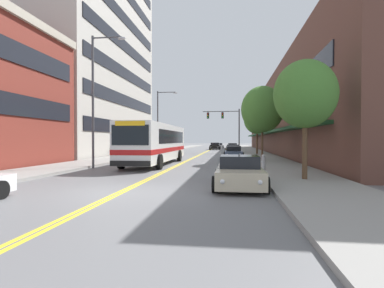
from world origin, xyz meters
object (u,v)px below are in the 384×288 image
Objects in this scene: car_champagne_parked_right_foreground at (239,173)px; car_black_moving_lead at (215,146)px; street_tree_right_far at (257,119)px; fire_hydrant at (263,162)px; city_bus at (156,142)px; car_beige_parked_right_mid at (233,149)px; car_silver_moving_second at (219,146)px; street_lamp_left_near at (97,91)px; car_red_parked_left_near at (160,151)px; street_tree_right_near at (305,94)px; street_tree_right_mid at (262,109)px; car_dark_grey_parked_right_far at (233,147)px; street_lamp_left_far at (161,117)px; traffic_signal_mast at (227,122)px; car_slate_blue_parked_right_end at (234,152)px.

car_champagne_parked_right_foreground is 46.74m from car_black_moving_lead.
fire_hydrant is at bearing -93.77° from street_tree_right_far.
city_bus is 2.97× the size of car_black_moving_lead.
car_black_moving_lead is (-3.47, 46.61, 0.05)m from car_champagne_parked_right_foreground.
street_tree_right_far is (3.05, -4.57, 3.94)m from car_beige_parked_right_mid.
street_tree_right_far is at bearing -78.98° from car_silver_moving_second.
street_lamp_left_near reaches higher than car_black_moving_lead.
street_tree_right_far is (2.95, 26.74, 3.93)m from car_champagne_parked_right_foreground.
car_red_parked_left_near is at bearing 111.15° from car_champagne_parked_right_foreground.
street_lamp_left_near is at bearing 142.94° from car_champagne_parked_right_foreground.
car_beige_parked_right_mid is 0.98× the size of car_silver_moving_second.
car_beige_parked_right_mid is 25.22m from fire_hydrant.
street_tree_right_near is at bearing -84.02° from car_beige_parked_right_mid.
street_tree_right_mid is at bearing -82.07° from car_beige_parked_right_mid.
car_black_moving_lead is 40.77m from fire_hydrant.
car_dark_grey_parked_right_far is 18.70m from street_lamp_left_far.
street_tree_right_near is 12.13m from street_tree_right_mid.
street_lamp_left_near is (-9.25, -24.25, 4.68)m from car_beige_parked_right_mid.
street_tree_right_near reaches higher than car_dark_grey_parked_right_far.
traffic_signal_mast is at bearing 72.17° from street_lamp_left_near.
car_champagne_parked_right_foreground is at bearing -89.88° from car_dark_grey_parked_right_far.
city_bus is 2.83× the size of car_beige_parked_right_mid.
street_lamp_left_near reaches higher than fire_hydrant.
street_lamp_left_near is (-9.28, -12.73, 4.68)m from car_slate_blue_parked_right_end.
car_red_parked_left_near is 12.29m from car_beige_parked_right_mid.
street_tree_right_far is at bearing -56.33° from car_beige_parked_right_mid.
street_lamp_left_near reaches higher than street_tree_right_mid.
car_black_moving_lead is 45.31m from street_tree_right_near.
car_black_moving_lead is (2.78, 35.59, -1.11)m from city_bus.
traffic_signal_mast is at bearing 43.52° from street_lamp_left_far.
traffic_signal_mast reaches higher than car_black_moving_lead.
car_beige_parked_right_mid is at bearing 33.95° from street_lamp_left_far.
traffic_signal_mast is 11.40m from street_lamp_left_far.
car_silver_moving_second is (-3.01, 16.93, -0.05)m from car_dark_grey_parked_right_far.
street_lamp_left_near is 9.91× the size of fire_hydrant.
traffic_signal_mast is 1.05× the size of street_tree_right_far.
car_champagne_parked_right_foreground reaches higher than car_red_parked_left_near.
car_slate_blue_parked_right_end is at bearing -82.78° from car_black_moving_lead.
street_lamp_left_near is (-5.88, -39.55, 4.63)m from car_black_moving_lead.
car_black_moving_lead is at bearing 97.22° from car_slate_blue_parked_right_end.
street_tree_right_mid is at bearing -84.89° from car_dark_grey_parked_right_far.
traffic_signal_mast is 1.03× the size of street_tree_right_mid.
car_dark_grey_parked_right_far is 35.35m from street_lamp_left_near.
car_black_moving_lead is at bearing 102.44° from car_beige_parked_right_mid.
car_black_moving_lead is 33.36m from street_tree_right_mid.
car_dark_grey_parked_right_far is 0.85× the size of street_tree_right_near.
car_slate_blue_parked_right_end is 7.42m from street_tree_right_mid.
traffic_signal_mast reaches higher than car_slate_blue_parked_right_end.
car_champagne_parked_right_foreground is 0.93× the size of car_dark_grey_parked_right_far.
city_bus is 1.52× the size of street_lamp_left_far.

